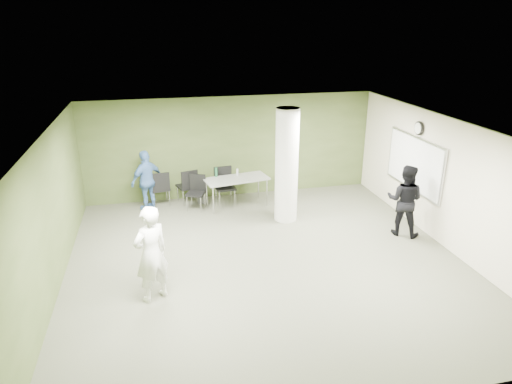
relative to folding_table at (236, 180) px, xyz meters
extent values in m
plane|color=#515341|center=(0.04, -3.12, -0.74)|extent=(8.00, 8.00, 0.00)
plane|color=white|center=(0.04, -3.12, 2.06)|extent=(8.00, 8.00, 0.00)
cube|color=#405126|center=(0.04, 0.88, 0.66)|extent=(8.00, 2.80, 0.02)
cube|color=#405126|center=(-3.96, -3.12, 0.66)|extent=(0.02, 8.00, 2.80)
cube|color=beige|center=(4.04, -3.12, 0.66)|extent=(0.02, 8.00, 2.80)
cylinder|color=silver|center=(1.04, -1.12, 0.66)|extent=(0.56, 0.56, 2.80)
cube|color=silver|center=(3.97, -1.92, 0.76)|extent=(0.04, 2.30, 1.30)
cube|color=white|center=(3.95, -1.92, 0.76)|extent=(0.02, 2.20, 1.20)
cylinder|color=black|center=(3.97, -1.92, 1.61)|extent=(0.05, 0.32, 0.32)
cylinder|color=white|center=(3.94, -1.92, 1.61)|extent=(0.02, 0.26, 0.26)
cube|color=gray|center=(0.01, -0.01, 0.03)|extent=(1.76, 1.00, 0.04)
cylinder|color=silver|center=(-0.68, -0.42, -0.37)|extent=(0.04, 0.04, 0.75)
cylinder|color=silver|center=(0.80, -0.17, -0.37)|extent=(0.04, 0.04, 0.75)
cylinder|color=silver|center=(-0.78, 0.15, -0.37)|extent=(0.04, 0.04, 0.75)
cylinder|color=silver|center=(0.70, 0.41, -0.37)|extent=(0.04, 0.04, 0.75)
cylinder|color=#1C5430|center=(-0.49, 0.24, 0.17)|extent=(0.07, 0.07, 0.25)
cylinder|color=#B2B2B7|center=(0.08, 0.23, 0.14)|extent=(0.06, 0.06, 0.18)
cylinder|color=#4C4C4C|center=(-0.90, 0.44, -0.60)|extent=(0.24, 0.24, 0.28)
cube|color=black|center=(-1.98, 0.53, -0.27)|extent=(0.55, 0.55, 0.05)
cube|color=black|center=(-1.94, 0.31, -0.01)|extent=(0.46, 0.11, 0.47)
cylinder|color=silver|center=(-1.81, 0.76, -0.52)|extent=(0.02, 0.02, 0.45)
cylinder|color=silver|center=(-2.20, 0.70, -0.52)|extent=(0.02, 0.02, 0.45)
cylinder|color=silver|center=(-1.75, 0.36, -0.52)|extent=(0.02, 0.02, 0.45)
cylinder|color=silver|center=(-2.14, 0.30, -0.52)|extent=(0.02, 0.02, 0.45)
cube|color=black|center=(-1.26, 0.53, -0.27)|extent=(0.61, 0.61, 0.05)
cube|color=black|center=(-1.19, 0.32, 0.00)|extent=(0.45, 0.18, 0.47)
cylinder|color=silver|center=(-1.13, 0.78, -0.51)|extent=(0.02, 0.02, 0.45)
cylinder|color=silver|center=(-1.51, 0.66, -0.51)|extent=(0.02, 0.02, 0.45)
cylinder|color=silver|center=(-1.01, 0.40, -0.51)|extent=(0.02, 0.02, 0.45)
cylinder|color=silver|center=(-1.39, 0.28, -0.51)|extent=(0.02, 0.02, 0.45)
cube|color=black|center=(-1.08, 0.00, -0.30)|extent=(0.60, 0.60, 0.05)
cube|color=black|center=(-1.00, 0.19, -0.05)|extent=(0.41, 0.21, 0.44)
cylinder|color=silver|center=(-1.33, -0.10, -0.53)|extent=(0.02, 0.02, 0.42)
cylinder|color=silver|center=(-0.98, -0.25, -0.53)|extent=(0.02, 0.02, 0.42)
cylinder|color=silver|center=(-1.18, 0.25, -0.53)|extent=(0.02, 0.02, 0.42)
cylinder|color=silver|center=(-0.83, 0.10, -0.53)|extent=(0.02, 0.02, 0.42)
cube|color=black|center=(-0.28, 0.14, -0.25)|extent=(0.54, 0.54, 0.05)
cube|color=black|center=(-0.30, 0.37, 0.03)|extent=(0.49, 0.08, 0.49)
cylinder|color=silver|center=(-0.47, -0.08, -0.50)|extent=(0.02, 0.02, 0.47)
cylinder|color=silver|center=(-0.05, -0.05, -0.50)|extent=(0.02, 0.02, 0.47)
cylinder|color=silver|center=(-0.50, 0.33, -0.50)|extent=(0.02, 0.02, 0.47)
cylinder|color=silver|center=(-0.09, 0.37, -0.50)|extent=(0.02, 0.02, 0.47)
imported|color=white|center=(-2.23, -3.96, 0.15)|extent=(0.78, 0.70, 1.79)
imported|color=black|center=(3.44, -2.54, 0.10)|extent=(1.03, 1.01, 1.68)
imported|color=#4772B0|center=(-2.29, 0.28, 0.06)|extent=(1.00, 0.86, 1.61)
camera|label=1|loc=(-2.02, -11.20, 3.95)|focal=32.00mm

